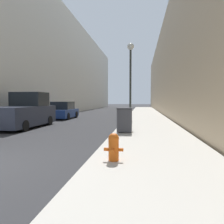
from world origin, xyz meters
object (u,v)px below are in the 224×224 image
fire_hydrant (114,146)px  parked_sedan_near (63,111)px  lamppost (130,71)px  pickup_truck (24,113)px  trash_bin (125,120)px

fire_hydrant → parked_sedan_near: 15.62m
lamppost → pickup_truck: size_ratio=1.03×
fire_hydrant → pickup_truck: bearing=132.2°
pickup_truck → parked_sedan_near: 6.72m
trash_bin → pickup_truck: size_ratio=0.23×
parked_sedan_near → trash_bin: bearing=-54.2°
fire_hydrant → lamppost: bearing=90.3°
trash_bin → lamppost: lamppost is taller
pickup_truck → parked_sedan_near: pickup_truck is taller
trash_bin → parked_sedan_near: (-6.54, 9.06, -0.04)m
lamppost → parked_sedan_near: bearing=143.2°
fire_hydrant → pickup_truck: size_ratio=0.14×
trash_bin → pickup_truck: pickup_truck is taller
fire_hydrant → trash_bin: bearing=91.3°
fire_hydrant → parked_sedan_near: (-6.65, 14.13, 0.20)m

